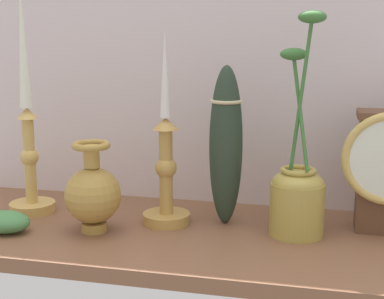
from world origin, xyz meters
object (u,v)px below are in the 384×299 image
Objects in this scene: candlestick_tall_left at (166,168)px; tall_ceramic_vase at (226,145)px; brass_vase_jar at (297,192)px; candlestick_tall_center at (28,138)px; brass_vase_bulbous at (93,193)px.

candlestick_tall_left is 1.23× the size of tall_ceramic_vase.
candlestick_tall_left is at bearing 178.47° from brass_vase_jar.
brass_vase_jar is (22.46, -0.60, -2.59)cm from candlestick_tall_left.
candlestick_tall_center is 49.06cm from brass_vase_jar.
brass_vase_bulbous is (-10.64, -7.01, -3.14)cm from candlestick_tall_left.
candlestick_tall_center is (-26.13, 0.44, 4.11)cm from candlestick_tall_left.
brass_vase_bulbous is 33.72cm from brass_vase_jar.
brass_vase_jar is (33.10, 6.41, 0.55)cm from brass_vase_bulbous.
tall_ceramic_vase is (10.00, 2.42, 4.05)cm from candlestick_tall_left.
candlestick_tall_center reaches higher than candlestick_tall_left.
candlestick_tall_center reaches higher than brass_vase_bulbous.
tall_ceramic_vase is (20.64, 9.43, 7.18)cm from brass_vase_bulbous.
brass_vase_jar reaches higher than tall_ceramic_vase.
candlestick_tall_left is 26.46cm from candlestick_tall_center.
tall_ceramic_vase is at bearing 3.14° from candlestick_tall_center.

